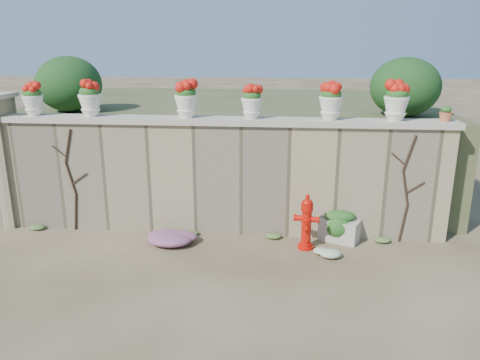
# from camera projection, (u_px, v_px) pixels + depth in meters

# --- Properties ---
(ground) EXTENTS (80.00, 80.00, 0.00)m
(ground) POSITION_uv_depth(u_px,v_px,m) (204.00, 277.00, 6.99)
(ground) COLOR #4B3B25
(ground) RESTS_ON ground
(stone_wall) EXTENTS (8.00, 0.40, 2.00)m
(stone_wall) POSITION_uv_depth(u_px,v_px,m) (219.00, 179.00, 8.42)
(stone_wall) COLOR #978764
(stone_wall) RESTS_ON ground
(wall_cap) EXTENTS (8.10, 0.52, 0.10)m
(wall_cap) POSITION_uv_depth(u_px,v_px,m) (219.00, 121.00, 8.12)
(wall_cap) COLOR beige
(wall_cap) RESTS_ON stone_wall
(raised_fill) EXTENTS (9.00, 6.00, 2.00)m
(raised_fill) POSITION_uv_depth(u_px,v_px,m) (237.00, 142.00, 11.48)
(raised_fill) COLOR #384C23
(raised_fill) RESTS_ON ground
(back_shrub_left) EXTENTS (1.30, 1.30, 1.10)m
(back_shrub_left) POSITION_uv_depth(u_px,v_px,m) (69.00, 84.00, 9.41)
(back_shrub_left) COLOR #143814
(back_shrub_left) RESTS_ON raised_fill
(back_shrub_right) EXTENTS (1.30, 1.30, 1.10)m
(back_shrub_right) POSITION_uv_depth(u_px,v_px,m) (405.00, 87.00, 8.83)
(back_shrub_right) COLOR #143814
(back_shrub_right) RESTS_ON raised_fill
(vine_left) EXTENTS (0.60, 0.04, 1.91)m
(vine_left) POSITION_uv_depth(u_px,v_px,m) (71.00, 179.00, 8.45)
(vine_left) COLOR black
(vine_left) RESTS_ON ground
(vine_right) EXTENTS (0.60, 0.04, 1.91)m
(vine_right) POSITION_uv_depth(u_px,v_px,m) (406.00, 188.00, 7.93)
(vine_right) COLOR black
(vine_right) RESTS_ON ground
(fire_hydrant) EXTENTS (0.42, 0.30, 0.96)m
(fire_hydrant) POSITION_uv_depth(u_px,v_px,m) (306.00, 222.00, 7.82)
(fire_hydrant) COLOR red
(fire_hydrant) RESTS_ON ground
(planter_box) EXTENTS (0.76, 0.62, 0.55)m
(planter_box) POSITION_uv_depth(u_px,v_px,m) (340.00, 227.00, 8.21)
(planter_box) COLOR beige
(planter_box) RESTS_ON ground
(green_shrub) EXTENTS (0.65, 0.58, 0.62)m
(green_shrub) POSITION_uv_depth(u_px,v_px,m) (337.00, 225.00, 8.12)
(green_shrub) COLOR #1E5119
(green_shrub) RESTS_ON ground
(magenta_clump) EXTENTS (0.95, 0.64, 0.25)m
(magenta_clump) POSITION_uv_depth(u_px,v_px,m) (168.00, 237.00, 8.10)
(magenta_clump) COLOR #B925A2
(magenta_clump) RESTS_ON ground
(white_flowers) EXTENTS (0.48, 0.38, 0.17)m
(white_flowers) POSITION_uv_depth(u_px,v_px,m) (327.00, 252.00, 7.62)
(white_flowers) COLOR white
(white_flowers) RESTS_ON ground
(urn_pot_0) EXTENTS (0.37, 0.37, 0.57)m
(urn_pot_0) POSITION_uv_depth(u_px,v_px,m) (33.00, 99.00, 8.33)
(urn_pot_0) COLOR white
(urn_pot_0) RESTS_ON wall_cap
(urn_pot_1) EXTENTS (0.40, 0.40, 0.62)m
(urn_pot_1) POSITION_uv_depth(u_px,v_px,m) (90.00, 99.00, 8.22)
(urn_pot_1) COLOR white
(urn_pot_1) RESTS_ON wall_cap
(urn_pot_2) EXTENTS (0.40, 0.40, 0.63)m
(urn_pot_2) POSITION_uv_depth(u_px,v_px,m) (186.00, 100.00, 8.07)
(urn_pot_2) COLOR white
(urn_pot_2) RESTS_ON wall_cap
(urn_pot_3) EXTENTS (0.36, 0.36, 0.57)m
(urn_pot_3) POSITION_uv_depth(u_px,v_px,m) (252.00, 102.00, 7.98)
(urn_pot_3) COLOR white
(urn_pot_3) RESTS_ON wall_cap
(urn_pot_4) EXTENTS (0.40, 0.40, 0.63)m
(urn_pot_4) POSITION_uv_depth(u_px,v_px,m) (331.00, 101.00, 7.85)
(urn_pot_4) COLOR white
(urn_pot_4) RESTS_ON wall_cap
(urn_pot_5) EXTENTS (0.41, 0.41, 0.65)m
(urn_pot_5) POSITION_uv_depth(u_px,v_px,m) (396.00, 101.00, 7.75)
(urn_pot_5) COLOR white
(urn_pot_5) RESTS_ON wall_cap
(terracotta_pot) EXTENTS (0.21, 0.21, 0.25)m
(terracotta_pot) POSITION_uv_depth(u_px,v_px,m) (446.00, 114.00, 7.74)
(terracotta_pot) COLOR #C6633C
(terracotta_pot) RESTS_ON wall_cap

